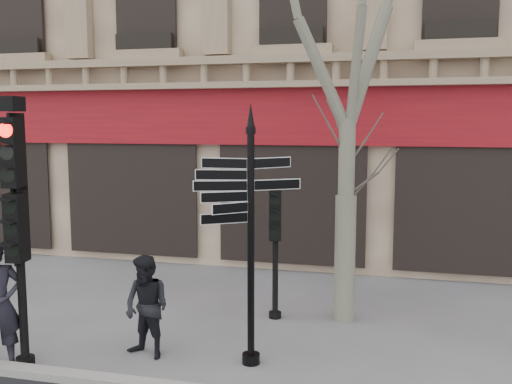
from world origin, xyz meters
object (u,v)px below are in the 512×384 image
traffic_signal_secondary (275,229)px  fingerpost (251,192)px  traffic_signal_main (17,199)px  pedestrian_b (147,307)px

traffic_signal_secondary → fingerpost: bearing=-103.6°
traffic_signal_main → pedestrian_b: bearing=15.6°
fingerpost → pedestrian_b: (-1.55, -0.14, -1.74)m
traffic_signal_secondary → traffic_signal_main: bearing=-152.4°
traffic_signal_main → traffic_signal_secondary: traffic_signal_main is taller
fingerpost → traffic_signal_secondary: size_ratio=1.62×
fingerpost → pedestrian_b: 2.34m
pedestrian_b → traffic_signal_secondary: bearing=71.7°
fingerpost → pedestrian_b: size_ratio=2.44×
pedestrian_b → traffic_signal_main: bearing=-138.3°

